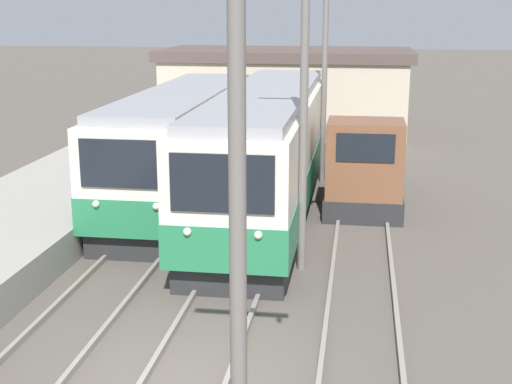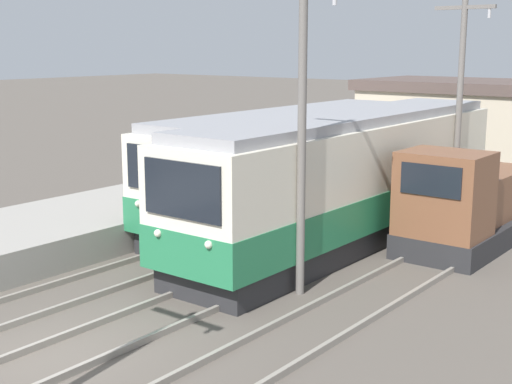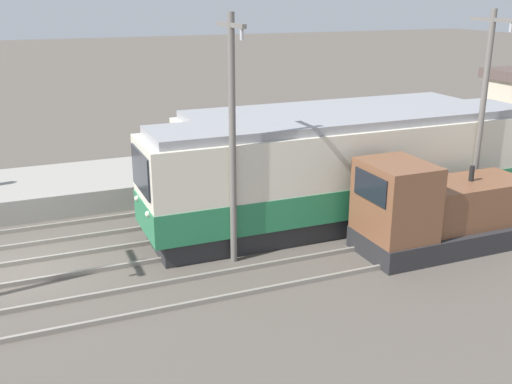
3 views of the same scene
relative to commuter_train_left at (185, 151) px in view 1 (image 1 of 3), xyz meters
name	(u,v)px [view 1 (image 1 of 3)]	position (x,y,z in m)	size (l,w,h in m)	color
track_left	(28,373)	(0.00, -11.60, -1.65)	(1.54, 60.00, 0.14)	gray
commuter_train_left	(185,151)	(0.00, 0.00, 0.00)	(2.84, 12.09, 3.71)	#28282B
commuter_train_center	(267,157)	(2.80, -0.79, 0.06)	(2.84, 14.50, 3.85)	#28282B
shunting_locomotive	(364,168)	(5.80, 0.74, -0.51)	(2.40, 5.74, 3.00)	#28282B
catenary_mast_near	(238,221)	(4.31, -14.68, 2.27)	(2.00, 0.20, 7.34)	slate
catenary_mast_mid	(304,108)	(4.31, -5.58, 2.27)	(2.00, 0.20, 7.34)	slate
catenary_mast_far	(325,73)	(4.31, 3.51, 2.27)	(2.00, 0.20, 7.34)	slate
station_building	(286,90)	(1.81, 14.40, 0.39)	(12.60, 6.30, 4.18)	beige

